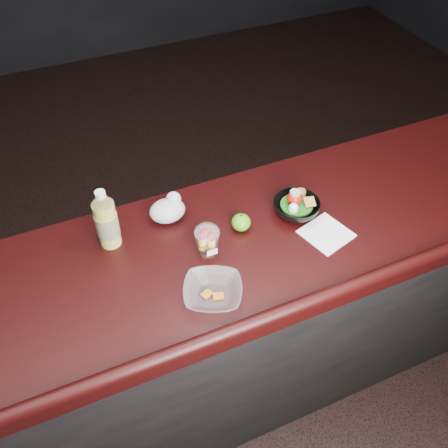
{
  "coord_description": "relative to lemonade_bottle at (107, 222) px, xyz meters",
  "views": [
    {
      "loc": [
        -0.47,
        -0.82,
        2.35
      ],
      "look_at": [
        0.03,
        0.33,
        1.1
      ],
      "focal_mm": 40.0,
      "sensor_mm": 36.0,
      "label": 1
    }
  ],
  "objects": [
    {
      "name": "ground",
      "position": [
        0.35,
        -0.48,
        -1.12
      ],
      "size": [
        8.0,
        8.0,
        0.0
      ],
      "primitive_type": "plane",
      "color": "black",
      "rests_on": "ground"
    },
    {
      "name": "room_shell",
      "position": [
        0.35,
        -0.48,
        0.71
      ],
      "size": [
        8.0,
        8.0,
        8.0
      ],
      "color": "black",
      "rests_on": "ground"
    },
    {
      "name": "lemonade_bottle",
      "position": [
        0.0,
        0.0,
        0.0
      ],
      "size": [
        0.08,
        0.08,
        0.25
      ],
      "color": "gold",
      "rests_on": "counter"
    },
    {
      "name": "takeout_bowl",
      "position": [
        0.25,
        -0.37,
        -0.08
      ],
      "size": [
        0.26,
        0.26,
        0.05
      ],
      "rotation": [
        0.0,
        0.0,
        -0.43
      ],
      "color": "silver",
      "rests_on": "counter"
    },
    {
      "name": "snack_bowl",
      "position": [
        0.69,
        -0.13,
        -0.07
      ],
      "size": [
        0.21,
        0.21,
        0.1
      ],
      "rotation": [
        0.0,
        0.0,
        -0.21
      ],
      "color": "black",
      "rests_on": "counter"
    },
    {
      "name": "fruit_cup",
      "position": [
        0.3,
        -0.19,
        -0.04
      ],
      "size": [
        0.09,
        0.09,
        0.13
      ],
      "color": "white",
      "rests_on": "counter"
    },
    {
      "name": "plastic_bag",
      "position": [
        0.24,
        0.04,
        -0.06
      ],
      "size": [
        0.14,
        0.11,
        0.1
      ],
      "color": "silver",
      "rests_on": "counter"
    },
    {
      "name": "green_apple",
      "position": [
        0.46,
        -0.13,
        -0.07
      ],
      "size": [
        0.07,
        0.07,
        0.07
      ],
      "color": "#3D8E10",
      "rests_on": "counter"
    },
    {
      "name": "counter",
      "position": [
        0.35,
        -0.18,
        -0.61
      ],
      "size": [
        4.06,
        0.71,
        1.02
      ],
      "color": "black",
      "rests_on": "ground"
    },
    {
      "name": "paper_napkin",
      "position": [
        0.74,
        -0.28,
        -0.1
      ],
      "size": [
        0.2,
        0.2,
        0.0
      ],
      "primitive_type": "cube",
      "rotation": [
        0.0,
        0.0,
        0.28
      ],
      "color": "white",
      "rests_on": "counter"
    }
  ]
}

